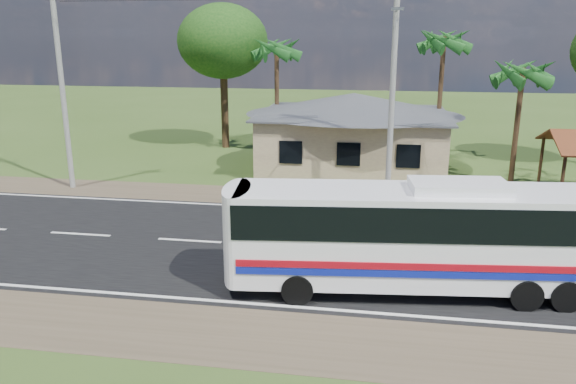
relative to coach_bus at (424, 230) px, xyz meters
name	(u,v)px	position (x,y,z in m)	size (l,w,h in m)	color
ground	(306,248)	(-3.93, 2.99, -2.01)	(120.00, 120.00, 0.00)	#334B1B
road	(306,248)	(-3.93, 2.99, -2.00)	(120.00, 16.00, 0.03)	black
house	(353,124)	(-2.93, 15.99, 0.64)	(12.40, 10.00, 5.00)	tan
utility_poles	(386,77)	(-1.26, 9.48, 3.76)	(32.80, 2.22, 11.00)	#9E9E99
palm_near	(523,74)	(5.57, 13.99, 3.70)	(2.80, 2.80, 6.70)	#47301E
palm_mid	(444,42)	(2.07, 18.49, 5.15)	(2.80, 2.80, 8.20)	#47301E
palm_far	(277,50)	(-7.93, 18.99, 4.67)	(2.80, 2.80, 7.70)	#47301E
tree_behind_house	(223,42)	(-11.93, 20.99, 5.11)	(6.00, 6.00, 9.61)	#47301E
coach_bus	(424,230)	(0.00, 0.00, 0.00)	(11.48, 3.58, 3.51)	white
motorcycle	(484,202)	(3.31, 8.56, -1.56)	(0.59, 1.70, 0.89)	black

